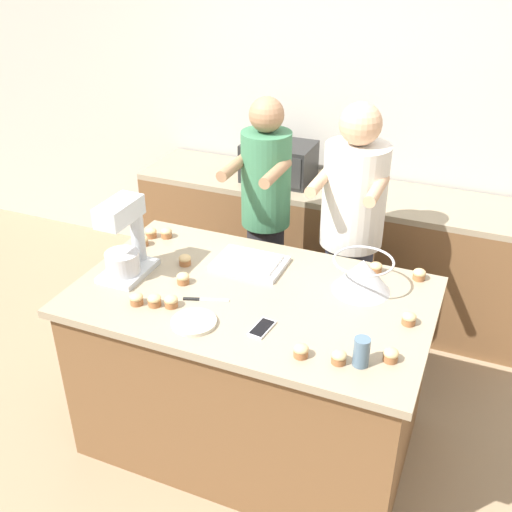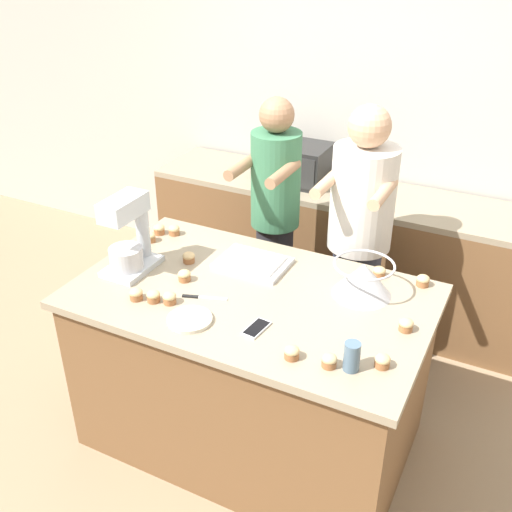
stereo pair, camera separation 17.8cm
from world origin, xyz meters
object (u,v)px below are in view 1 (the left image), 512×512
cupcake_0 (183,278)px  cupcake_6 (339,357)px  cupcake_10 (391,355)px  drinking_glass (361,352)px  cupcake_4 (154,300)px  stand_mixer (125,243)px  microwave_oven (279,162)px  knife (203,300)px  cupcake_1 (185,260)px  cupcake_2 (376,267)px  cupcake_5 (143,241)px  cupcake_7 (171,301)px  cupcake_13 (409,318)px  cupcake_11 (151,233)px  cupcake_8 (166,233)px  small_plate (194,322)px  person_left (265,225)px  cupcake_3 (136,299)px  baking_tray (250,263)px  cupcake_12 (419,274)px  mixing_bowl (362,274)px  cupcake_9 (301,351)px  person_right (350,242)px  cell_phone (262,328)px

cupcake_0 → cupcake_6: size_ratio=1.00×
cupcake_10 → cupcake_0: bearing=169.4°
drinking_glass → cupcake_4: size_ratio=1.98×
stand_mixer → microwave_oven: size_ratio=0.85×
knife → cupcake_1: 0.36m
cupcake_2 → cupcake_5: same height
knife → cupcake_7: (-0.11, -0.10, 0.03)m
cupcake_13 → cupcake_11: bearing=169.4°
cupcake_8 → cupcake_11: same height
cupcake_8 → cupcake_11: (-0.08, -0.03, 0.00)m
microwave_oven → cupcake_8: microwave_oven is taller
cupcake_13 → drinking_glass: bearing=-109.9°
small_plate → person_left: bearing=95.4°
stand_mixer → cupcake_4: 0.37m
microwave_oven → cupcake_3: (-0.04, -1.76, -0.08)m
baking_tray → cupcake_12: bearing=13.6°
mixing_bowl → cupcake_4: 1.00m
cupcake_11 → cupcake_10: bearing=-21.0°
cupcake_10 → cupcake_12: (0.00, 0.69, 0.00)m
cupcake_3 → cupcake_8: 0.68m
person_left → cupcake_6: (0.78, -1.13, 0.07)m
cupcake_0 → cupcake_3: same height
cupcake_9 → cupcake_4: bearing=173.1°
microwave_oven → cupcake_10: microwave_oven is taller
mixing_bowl → microwave_oven: bearing=126.1°
stand_mixer → cupcake_10: bearing=-7.2°
small_plate → cupcake_8: 0.87m
cupcake_12 → cupcake_13: bearing=-87.1°
person_right → cupcake_12: person_right is taller
baking_tray → cupcake_1: bearing=-159.0°
mixing_bowl → cupcake_11: bearing=176.0°
cupcake_8 → cupcake_3: bearing=-71.7°
cupcake_7 → cupcake_9: (0.68, -0.11, 0.00)m
microwave_oven → cupcake_3: bearing=-91.4°
mixing_bowl → cupcake_7: (-0.78, -0.48, -0.06)m
knife → cupcake_4: cupcake_4 is taller
cupcake_11 → person_right: bearing=24.5°
small_plate → cupcake_7: 0.18m
microwave_oven → knife: size_ratio=2.23×
microwave_oven → cupcake_1: bearing=-90.4°
cell_phone → cupcake_4: 0.53m
cupcake_9 → cupcake_11: size_ratio=1.00×
person_right → cupcake_10: size_ratio=26.41×
person_right → small_plate: 1.20m
cupcake_3 → cupcake_13: 1.25m
stand_mixer → cupcake_1: stand_mixer is taller
cell_phone → cupcake_6: cupcake_6 is taller
cupcake_3 → cupcake_12: 1.39m
cupcake_2 → cupcake_12: same height
person_left → cupcake_9: person_left is taller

